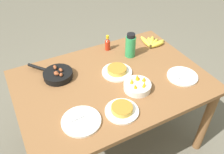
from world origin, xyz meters
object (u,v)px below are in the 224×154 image
at_px(skillet, 57,74).
at_px(frittata_plate_center, 122,110).
at_px(fruit_bowl_mango, 137,86).
at_px(water_bottle, 130,46).
at_px(frittata_plate_side, 117,71).
at_px(empty_plate_near_front, 182,76).
at_px(hot_sauce_bottle, 108,44).
at_px(empty_plate_far_left, 81,121).
at_px(banana_bunch, 152,43).

bearing_deg(skillet, frittata_plate_center, 167.86).
bearing_deg(fruit_bowl_mango, water_bottle, 65.88).
relative_size(skillet, frittata_plate_center, 1.53).
distance_m(frittata_plate_side, water_bottle, 0.28).
height_order(empty_plate_near_front, water_bottle, water_bottle).
bearing_deg(hot_sauce_bottle, empty_plate_far_left, -128.29).
xyz_separation_m(skillet, water_bottle, (0.64, -0.01, 0.07)).
xyz_separation_m(banana_bunch, frittata_plate_center, (-0.66, -0.59, 0.00)).
bearing_deg(skillet, fruit_bowl_mango, -168.18).
relative_size(empty_plate_far_left, water_bottle, 1.19).
relative_size(frittata_plate_center, frittata_plate_side, 0.94).
distance_m(frittata_plate_center, water_bottle, 0.66).
bearing_deg(water_bottle, hot_sauce_bottle, 125.97).
relative_size(empty_plate_near_front, water_bottle, 1.11).
bearing_deg(fruit_bowl_mango, empty_plate_near_front, -7.14).
bearing_deg(skillet, hot_sauce_bottle, -109.70).
bearing_deg(hot_sauce_bottle, frittata_plate_center, -109.94).
distance_m(banana_bunch, fruit_bowl_mango, 0.63).
bearing_deg(frittata_plate_center, empty_plate_near_front, 9.08).
xyz_separation_m(banana_bunch, water_bottle, (-0.27, -0.06, 0.08)).
relative_size(frittata_plate_side, empty_plate_far_left, 0.94).
xyz_separation_m(frittata_plate_center, frittata_plate_side, (0.17, 0.37, -0.00)).
xyz_separation_m(skillet, fruit_bowl_mango, (0.47, -0.40, 0.00)).
xyz_separation_m(skillet, empty_plate_near_front, (0.85, -0.44, -0.02)).
bearing_deg(hot_sauce_bottle, skillet, -161.85).
relative_size(banana_bunch, hot_sauce_bottle, 1.50).
bearing_deg(empty_plate_near_front, fruit_bowl_mango, 172.86).
distance_m(water_bottle, hot_sauce_bottle, 0.22).
relative_size(skillet, empty_plate_far_left, 1.35).
distance_m(skillet, empty_plate_far_left, 0.49).
distance_m(skillet, empty_plate_near_front, 0.96).
bearing_deg(water_bottle, empty_plate_far_left, -143.14).
distance_m(frittata_plate_center, fruit_bowl_mango, 0.25).
xyz_separation_m(skillet, frittata_plate_side, (0.43, -0.16, -0.01)).
xyz_separation_m(skillet, frittata_plate_center, (0.26, -0.54, -0.01)).
height_order(frittata_plate_center, hot_sauce_bottle, hot_sauce_bottle).
height_order(banana_bunch, fruit_bowl_mango, fruit_bowl_mango).
bearing_deg(hot_sauce_bottle, fruit_bowl_mango, -94.88).
height_order(skillet, empty_plate_far_left, skillet).
distance_m(banana_bunch, skillet, 0.92).
bearing_deg(water_bottle, empty_plate_near_front, -65.05).
height_order(frittata_plate_center, water_bottle, water_bottle).
height_order(banana_bunch, hot_sauce_bottle, hot_sauce_bottle).
distance_m(banana_bunch, hot_sauce_bottle, 0.42).
relative_size(frittata_plate_center, fruit_bowl_mango, 1.13).
distance_m(frittata_plate_center, empty_plate_far_left, 0.27).
bearing_deg(water_bottle, fruit_bowl_mango, -114.12).
bearing_deg(frittata_plate_center, banana_bunch, 42.03).
bearing_deg(water_bottle, skillet, 179.49).
distance_m(empty_plate_near_front, hot_sauce_bottle, 0.70).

